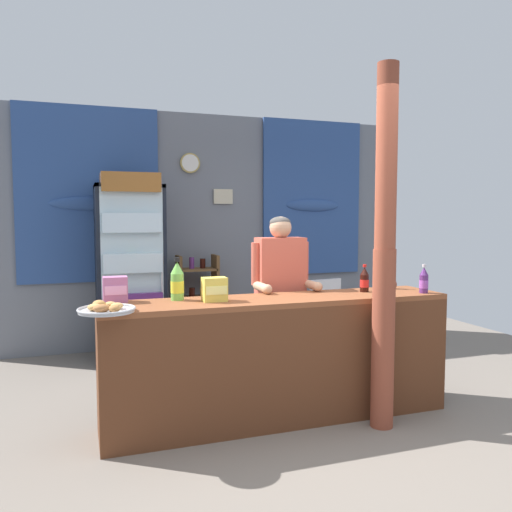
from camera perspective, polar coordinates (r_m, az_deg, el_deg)
ground_plane at (r=4.88m, az=0.09°, el=-14.34°), size 7.75×7.75×0.00m
back_wall_curtained at (r=6.38m, az=-5.45°, el=3.39°), size 5.00×0.22×2.81m
stall_counter at (r=3.92m, az=3.16°, el=-10.25°), size 2.69×0.54×0.95m
timber_post at (r=3.86m, az=14.10°, el=-0.08°), size 0.19×0.17×2.66m
drink_fridge at (r=5.74m, az=-13.81°, el=-0.36°), size 0.72×0.71×2.02m
bottle_shelf_rack at (r=6.15m, az=-6.52°, el=-4.87°), size 0.48×0.28×1.11m
plastic_lawn_chair at (r=6.02m, az=6.96°, el=-5.93°), size 0.51×0.51×0.86m
shopkeeper at (r=4.44m, az=2.75°, el=-3.07°), size 0.53×0.42×1.57m
soda_bottle_lime_soda at (r=3.85m, az=-8.74°, el=-2.88°), size 0.10×0.10×0.32m
soda_bottle_cola at (r=4.33m, az=11.96°, el=-2.65°), size 0.07×0.07×0.23m
soda_bottle_grape_soda at (r=4.38m, az=18.15°, el=-2.64°), size 0.07×0.07×0.24m
soda_bottle_water at (r=4.56m, az=14.65°, el=-2.45°), size 0.06×0.06×0.21m
snack_box_instant_noodle at (r=3.77m, az=-4.64°, el=-3.71°), size 0.17×0.12×0.18m
snack_box_wafer at (r=3.86m, az=-15.38°, el=-3.59°), size 0.17×0.12×0.19m
pastry_tray at (r=3.48m, az=-16.33°, el=-5.65°), size 0.37×0.37×0.07m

